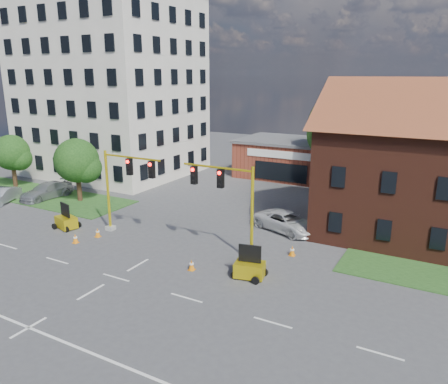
{
  "coord_description": "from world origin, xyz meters",
  "views": [
    {
      "loc": [
        16.98,
        -17.54,
        11.69
      ],
      "look_at": [
        1.79,
        10.0,
        3.1
      ],
      "focal_mm": 35.0,
      "sensor_mm": 36.0,
      "label": 1
    }
  ],
  "objects_px": {
    "signal_mast_west": "(124,183)",
    "trailer_east": "(250,268)",
    "pickup_white": "(287,222)",
    "trailer_west": "(66,221)",
    "signal_mast_east": "(229,199)"
  },
  "relations": [
    {
      "from": "signal_mast_west",
      "to": "trailer_east",
      "type": "bearing_deg",
      "value": -10.91
    },
    {
      "from": "signal_mast_west",
      "to": "trailer_west",
      "type": "relative_size",
      "value": 3.14
    },
    {
      "from": "trailer_west",
      "to": "pickup_white",
      "type": "xyz_separation_m",
      "value": [
        15.19,
        7.73,
        0.13
      ]
    },
    {
      "from": "signal_mast_west",
      "to": "signal_mast_east",
      "type": "xyz_separation_m",
      "value": [
        8.71,
        0.0,
        0.0
      ]
    },
    {
      "from": "signal_mast_east",
      "to": "pickup_white",
      "type": "xyz_separation_m",
      "value": [
        1.62,
        6.32,
        -3.18
      ]
    },
    {
      "from": "signal_mast_west",
      "to": "pickup_white",
      "type": "xyz_separation_m",
      "value": [
        10.33,
        6.32,
        -3.18
      ]
    },
    {
      "from": "trailer_west",
      "to": "trailer_east",
      "type": "distance_m",
      "value": 16.16
    },
    {
      "from": "signal_mast_west",
      "to": "trailer_west",
      "type": "bearing_deg",
      "value": -163.85
    },
    {
      "from": "trailer_east",
      "to": "pickup_white",
      "type": "bearing_deg",
      "value": 84.15
    },
    {
      "from": "signal_mast_west",
      "to": "signal_mast_east",
      "type": "relative_size",
      "value": 1.0
    },
    {
      "from": "pickup_white",
      "to": "trailer_east",
      "type": "bearing_deg",
      "value": -153.08
    },
    {
      "from": "signal_mast_east",
      "to": "trailer_west",
      "type": "height_order",
      "value": "signal_mast_east"
    },
    {
      "from": "signal_mast_east",
      "to": "pickup_white",
      "type": "distance_m",
      "value": 7.26
    },
    {
      "from": "trailer_west",
      "to": "signal_mast_east",
      "type": "bearing_deg",
      "value": 23.27
    },
    {
      "from": "trailer_east",
      "to": "signal_mast_west",
      "type": "bearing_deg",
      "value": 156.87
    }
  ]
}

